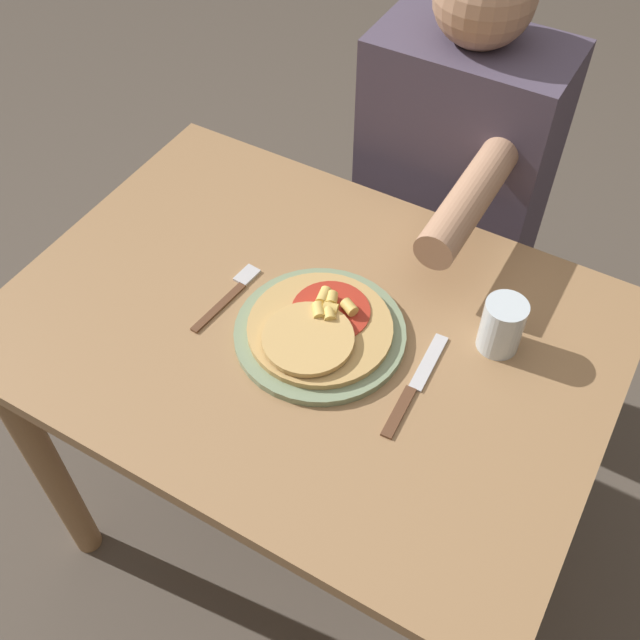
{
  "coord_description": "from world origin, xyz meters",
  "views": [
    {
      "loc": [
        0.42,
        -0.69,
        1.74
      ],
      "look_at": [
        0.03,
        -0.01,
        0.82
      ],
      "focal_mm": 42.0,
      "sensor_mm": 36.0,
      "label": 1
    }
  ],
  "objects_px": {
    "knife": "(414,386)",
    "drinking_glass": "(502,326)",
    "dining_table": "(307,374)",
    "pizza": "(319,328)",
    "person_diner": "(453,182)",
    "plate": "(320,333)",
    "fork": "(231,294)"
  },
  "relations": [
    {
      "from": "pizza",
      "to": "person_diner",
      "type": "relative_size",
      "value": 0.2
    },
    {
      "from": "pizza",
      "to": "person_diner",
      "type": "xyz_separation_m",
      "value": [
        0.01,
        0.57,
        -0.1
      ]
    },
    {
      "from": "drinking_glass",
      "to": "fork",
      "type": "bearing_deg",
      "value": -163.97
    },
    {
      "from": "person_diner",
      "to": "plate",
      "type": "bearing_deg",
      "value": -90.75
    },
    {
      "from": "plate",
      "to": "person_diner",
      "type": "relative_size",
      "value": 0.24
    },
    {
      "from": "drinking_glass",
      "to": "person_diner",
      "type": "relative_size",
      "value": 0.08
    },
    {
      "from": "dining_table",
      "to": "fork",
      "type": "xyz_separation_m",
      "value": [
        -0.15,
        -0.01,
        0.14
      ]
    },
    {
      "from": "dining_table",
      "to": "pizza",
      "type": "distance_m",
      "value": 0.17
    },
    {
      "from": "drinking_glass",
      "to": "plate",
      "type": "bearing_deg",
      "value": -153.85
    },
    {
      "from": "pizza",
      "to": "fork",
      "type": "relative_size",
      "value": 1.36
    },
    {
      "from": "fork",
      "to": "knife",
      "type": "relative_size",
      "value": 0.8
    },
    {
      "from": "dining_table",
      "to": "knife",
      "type": "distance_m",
      "value": 0.26
    },
    {
      "from": "plate",
      "to": "pizza",
      "type": "height_order",
      "value": "pizza"
    },
    {
      "from": "dining_table",
      "to": "person_diner",
      "type": "bearing_deg",
      "value": 85.89
    },
    {
      "from": "plate",
      "to": "knife",
      "type": "height_order",
      "value": "plate"
    },
    {
      "from": "person_diner",
      "to": "drinking_glass",
      "type": "bearing_deg",
      "value": -59.7
    },
    {
      "from": "fork",
      "to": "person_diner",
      "type": "height_order",
      "value": "person_diner"
    },
    {
      "from": "dining_table",
      "to": "pizza",
      "type": "relative_size",
      "value": 4.21
    },
    {
      "from": "knife",
      "to": "drinking_glass",
      "type": "relative_size",
      "value": 2.26
    },
    {
      "from": "pizza",
      "to": "knife",
      "type": "height_order",
      "value": "pizza"
    },
    {
      "from": "person_diner",
      "to": "pizza",
      "type": "bearing_deg",
      "value": -90.75
    },
    {
      "from": "dining_table",
      "to": "knife",
      "type": "relative_size",
      "value": 4.59
    },
    {
      "from": "drinking_glass",
      "to": "person_diner",
      "type": "bearing_deg",
      "value": 120.3
    },
    {
      "from": "plate",
      "to": "person_diner",
      "type": "xyz_separation_m",
      "value": [
        0.01,
        0.56,
        -0.08
      ]
    },
    {
      "from": "fork",
      "to": "pizza",
      "type": "bearing_deg",
      "value": -1.79
    },
    {
      "from": "pizza",
      "to": "fork",
      "type": "xyz_separation_m",
      "value": [
        -0.18,
        0.01,
        -0.02
      ]
    },
    {
      "from": "dining_table",
      "to": "knife",
      "type": "xyz_separation_m",
      "value": [
        0.21,
        -0.03,
        0.14
      ]
    },
    {
      "from": "person_diner",
      "to": "knife",
      "type": "bearing_deg",
      "value": -73.38
    },
    {
      "from": "knife",
      "to": "drinking_glass",
      "type": "distance_m",
      "value": 0.17
    },
    {
      "from": "plate",
      "to": "fork",
      "type": "xyz_separation_m",
      "value": [
        -0.18,
        0.0,
        -0.0
      ]
    },
    {
      "from": "dining_table",
      "to": "plate",
      "type": "distance_m",
      "value": 0.15
    },
    {
      "from": "plate",
      "to": "knife",
      "type": "bearing_deg",
      "value": -5.11
    }
  ]
}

